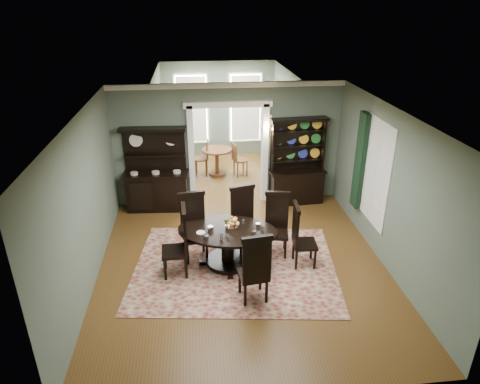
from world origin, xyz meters
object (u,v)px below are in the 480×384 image
object	(u,v)px
welsh_dresser	(297,173)
dining_table	(227,240)
parlor_table	(217,158)
sideboard	(157,182)

from	to	relation	value
welsh_dresser	dining_table	bearing A→B (deg)	-130.84
welsh_dresser	parlor_table	size ratio (longest dim) A/B	2.54
dining_table	parlor_table	xyz separation A→B (m)	(0.09, 4.60, -0.01)
sideboard	dining_table	bearing A→B (deg)	-56.29
dining_table	welsh_dresser	size ratio (longest dim) A/B	0.99
dining_table	welsh_dresser	world-z (taller)	welsh_dresser
parlor_table	dining_table	bearing A→B (deg)	-91.12
parlor_table	sideboard	bearing A→B (deg)	-128.27
dining_table	parlor_table	bearing A→B (deg)	102.90
sideboard	welsh_dresser	bearing A→B (deg)	3.90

